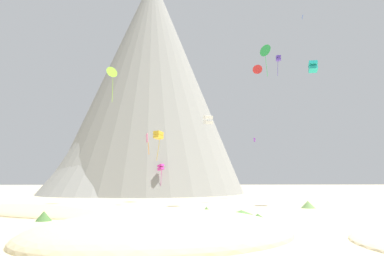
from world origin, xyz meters
name	(u,v)px	position (x,y,z in m)	size (l,w,h in m)	color
ground_plane	(227,237)	(0.00, 0.00, 0.00)	(400.00, 400.00, 0.00)	#CCBA8E
dune_foreground_right	(163,238)	(-4.59, -0.26, 0.00)	(19.74, 13.51, 3.82)	beige
dune_midground	(30,213)	(-21.38, 18.19, 0.00)	(22.75, 8.99, 1.81)	#C6B284
bush_far_left	(207,211)	(-0.22, 13.96, 0.50)	(1.56, 1.56, 1.00)	#568442
bush_near_right	(44,216)	(-16.63, 9.88, 0.48)	(1.55, 1.55, 0.96)	#477238
bush_near_left	(241,212)	(3.94, 15.03, 0.25)	(2.68, 2.68, 0.51)	#568442
bush_ridge_crest	(258,219)	(3.86, 6.72, 0.46)	(2.67, 2.67, 0.92)	#477238
bush_low_patch	(308,204)	(14.89, 22.90, 0.51)	(1.99, 1.99, 1.02)	#668C4C
rock_massif	(142,95)	(-13.89, 73.45, 28.62)	(63.68, 61.17, 67.75)	gray
kite_gold_low	(158,135)	(-6.92, 36.62, 11.91)	(1.97, 1.98, 5.39)	gold
kite_white_low	(208,120)	(1.26, 26.76, 13.13)	(1.46, 1.52, 1.57)	white
kite_blue_high	(302,17)	(25.40, 47.76, 41.13)	(0.54, 0.99, 0.98)	blue
kite_lime_mid	(112,73)	(-15.00, 32.74, 22.35)	(2.16, 1.90, 6.36)	#8CD133
kite_pink_low	(147,140)	(-8.34, 29.96, 10.36)	(0.64, 1.03, 3.48)	pink
kite_magenta_low	(161,167)	(-6.95, 49.84, 6.49)	(1.58, 1.55, 5.03)	#D1339E
kite_green_high	(266,51)	(12.65, 33.84, 27.27)	(2.03, 2.23, 6.01)	green
kite_violet_low	(254,140)	(15.53, 56.88, 13.49)	(0.29, 0.94, 0.96)	purple
kite_red_mid	(258,70)	(12.71, 40.51, 25.91)	(2.00, 1.18, 1.98)	red
kite_indigo_high	(278,58)	(18.69, 45.61, 30.23)	(1.13, 1.11, 4.61)	#5138B2
kite_teal_mid	(313,67)	(18.40, 26.92, 22.04)	(1.59, 1.67, 1.80)	teal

